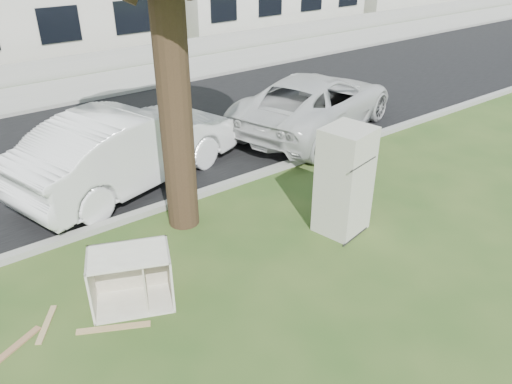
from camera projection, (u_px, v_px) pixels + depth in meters
ground at (263, 262)px, 7.93m from camera, size 120.00×120.00×0.00m
road at (113, 143)px, 12.14m from camera, size 120.00×7.00×0.01m
kerb_near at (186, 201)px, 9.65m from camera, size 120.00×0.18×0.12m
kerb_far at (65, 106)px, 14.64m from camera, size 120.00×0.18×0.12m
sidewalk at (50, 94)px, 15.66m from camera, size 120.00×2.80×0.01m
low_wall at (33, 72)px, 16.62m from camera, size 120.00×0.15×0.70m
fridge at (344, 181)px, 8.35m from camera, size 0.91×0.86×1.88m
cabinet at (131, 279)px, 6.87m from camera, size 1.27×1.05×0.85m
plank_a at (2, 358)px, 6.18m from camera, size 1.09×0.63×0.02m
plank_b at (114, 328)px, 6.63m from camera, size 0.90×0.52×0.02m
plank_c at (46, 324)px, 6.69m from camera, size 0.46×0.66×0.02m
car_center at (129, 147)px, 9.98m from camera, size 5.13×3.01×1.60m
car_right at (316, 102)px, 12.66m from camera, size 5.65×3.86×1.44m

